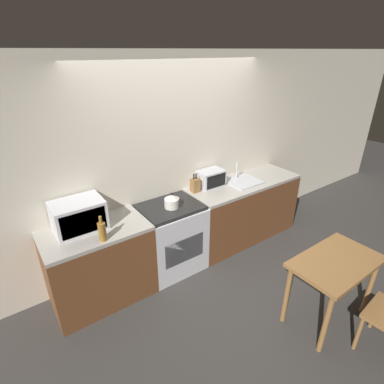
% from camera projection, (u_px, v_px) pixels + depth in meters
% --- Properties ---
extents(ground_plane, '(16.00, 16.00, 0.00)m').
position_uv_depth(ground_plane, '(223.00, 284.00, 3.65)').
color(ground_plane, '#33302D').
extents(wall_back, '(10.00, 0.06, 2.60)m').
position_uv_depth(wall_back, '(176.00, 161.00, 3.83)').
color(wall_back, beige).
rests_on(wall_back, ground_plane).
extents(counter_left_run, '(1.09, 0.62, 0.90)m').
position_uv_depth(counter_left_run, '(100.00, 264.00, 3.29)').
color(counter_left_run, brown).
rests_on(counter_left_run, ground_plane).
extents(counter_right_run, '(1.73, 0.62, 0.90)m').
position_uv_depth(counter_right_run, '(242.00, 210.00, 4.42)').
color(counter_right_run, brown).
rests_on(counter_right_run, ground_plane).
extents(stove_range, '(0.75, 0.62, 0.90)m').
position_uv_depth(stove_range, '(171.00, 237.00, 3.77)').
color(stove_range, silver).
rests_on(stove_range, ground_plane).
extents(kettle, '(0.18, 0.18, 0.19)m').
position_uv_depth(kettle, '(172.00, 201.00, 3.51)').
color(kettle, beige).
rests_on(kettle, stove_range).
extents(microwave, '(0.50, 0.36, 0.31)m').
position_uv_depth(microwave, '(79.00, 216.00, 3.05)').
color(microwave, silver).
rests_on(microwave, counter_left_run).
extents(bottle, '(0.08, 0.08, 0.27)m').
position_uv_depth(bottle, '(102.00, 231.00, 2.89)').
color(bottle, olive).
rests_on(bottle, counter_left_run).
extents(knife_block, '(0.10, 0.10, 0.25)m').
position_uv_depth(knife_block, '(195.00, 185.00, 3.89)').
color(knife_block, brown).
rests_on(knife_block, counter_right_run).
extents(toaster_oven, '(0.36, 0.24, 0.23)m').
position_uv_depth(toaster_oven, '(211.00, 178.00, 4.05)').
color(toaster_oven, '#ADAFB5').
rests_on(toaster_oven, counter_right_run).
extents(sink_basin, '(0.46, 0.41, 0.24)m').
position_uv_depth(sink_basin, '(243.00, 181.00, 4.21)').
color(sink_basin, '#ADAFB5').
rests_on(sink_basin, counter_right_run).
extents(dining_table, '(0.92, 0.55, 0.74)m').
position_uv_depth(dining_table, '(335.00, 270.00, 2.95)').
color(dining_table, brown).
rests_on(dining_table, ground_plane).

